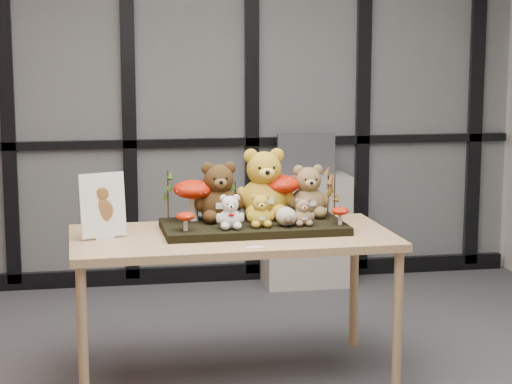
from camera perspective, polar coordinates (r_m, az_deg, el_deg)
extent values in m
plane|color=#BAB6AF|center=(6.82, -4.06, 6.00)|extent=(5.00, 0.00, 5.00)
plane|color=#BAB6AF|center=(1.95, 11.61, -2.84)|extent=(5.00, 0.00, 5.00)
cube|color=#2D383F|center=(6.79, -4.03, 5.98)|extent=(4.90, 0.02, 2.70)
cube|color=black|center=(7.00, -3.90, -5.04)|extent=(4.90, 0.06, 0.12)
cube|color=black|center=(6.82, -3.99, 3.04)|extent=(4.90, 0.06, 0.06)
cube|color=black|center=(6.77, -15.08, 5.67)|extent=(0.10, 0.06, 2.70)
cube|color=black|center=(6.75, -7.85, 5.90)|extent=(0.10, 0.06, 2.70)
cube|color=black|center=(6.85, -0.26, 6.03)|extent=(0.10, 0.06, 2.70)
cube|color=black|center=(7.04, 6.61, 6.07)|extent=(0.10, 0.06, 2.70)
cube|color=black|center=(7.35, 13.39, 6.01)|extent=(0.10, 0.06, 2.70)
cube|color=tan|center=(4.88, -1.47, -2.84)|extent=(1.71, 0.88, 0.04)
cylinder|color=tan|center=(4.56, -10.61, -9.05)|extent=(0.05, 0.05, 0.75)
cylinder|color=tan|center=(5.27, -10.74, -6.51)|extent=(0.05, 0.05, 0.75)
cylinder|color=tan|center=(4.84, 8.71, -7.91)|extent=(0.05, 0.05, 0.75)
cylinder|color=tan|center=(5.51, 6.05, -5.69)|extent=(0.05, 0.05, 0.75)
cube|color=black|center=(4.96, -0.16, -2.15)|extent=(0.98, 0.51, 0.04)
cube|color=silver|center=(4.83, -9.36, -2.78)|extent=(0.11, 0.09, 0.01)
cube|color=white|center=(4.80, -9.41, -0.80)|extent=(0.24, 0.11, 0.33)
ellipsoid|color=brown|center=(4.79, -9.40, -1.12)|extent=(0.11, 0.01, 0.12)
ellipsoid|color=brown|center=(4.78, -9.43, -0.11)|extent=(0.07, 0.01, 0.07)
cube|color=white|center=(4.56, -0.08, -3.42)|extent=(0.09, 0.03, 0.00)
cube|color=#A9A297|center=(6.84, 3.09, -2.36)|extent=(0.62, 0.36, 0.82)
cube|color=#4A4C51|center=(6.77, 3.09, 2.33)|extent=(0.43, 0.04, 0.30)
cube|color=black|center=(6.75, 3.13, 2.31)|extent=(0.37, 0.00, 0.25)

